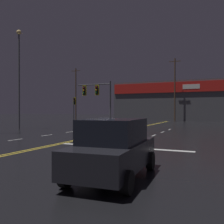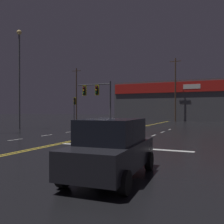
# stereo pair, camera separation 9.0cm
# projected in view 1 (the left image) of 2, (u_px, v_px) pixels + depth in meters

# --- Properties ---
(ground_plane) EXTENTS (200.00, 200.00, 0.00)m
(ground_plane) POSITION_uv_depth(u_px,v_px,m) (100.00, 135.00, 21.50)
(ground_plane) COLOR black
(road_markings) EXTENTS (12.64, 60.00, 0.01)m
(road_markings) POSITION_uv_depth(u_px,v_px,m) (103.00, 137.00, 20.34)
(road_markings) COLOR gold
(road_markings) RESTS_ON ground
(traffic_signal_median) EXTENTS (3.51, 0.36, 4.88)m
(traffic_signal_median) POSITION_uv_depth(u_px,v_px,m) (96.00, 94.00, 23.71)
(traffic_signal_median) COLOR #38383D
(traffic_signal_median) RESTS_ON ground
(traffic_signal_corner_northwest) EXTENTS (0.42, 0.36, 3.93)m
(traffic_signal_corner_northwest) POSITION_uv_depth(u_px,v_px,m) (74.00, 105.00, 33.83)
(traffic_signal_corner_northwest) COLOR #38383D
(traffic_signal_corner_northwest) RESTS_ON ground
(streetlight_far_right) EXTENTS (0.56, 0.56, 11.44)m
(streetlight_far_right) POSITION_uv_depth(u_px,v_px,m) (19.00, 67.00, 28.73)
(streetlight_far_right) COLOR #59595E
(streetlight_far_right) RESTS_ON ground
(parked_car) EXTENTS (2.22, 4.40, 1.88)m
(parked_car) POSITION_uv_depth(u_px,v_px,m) (114.00, 148.00, 8.02)
(parked_car) COLOR black
(parked_car) RESTS_ON ground
(building_backdrop) EXTENTS (24.35, 10.23, 8.23)m
(building_backdrop) POSITION_uv_depth(u_px,v_px,m) (173.00, 101.00, 54.87)
(building_backdrop) COLOR #4C4C51
(building_backdrop) RESTS_ON ground
(utility_pole_row) EXTENTS (46.30, 0.26, 12.50)m
(utility_pole_row) POSITION_uv_depth(u_px,v_px,m) (175.00, 89.00, 48.42)
(utility_pole_row) COLOR #4C3828
(utility_pole_row) RESTS_ON ground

